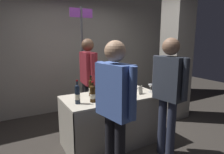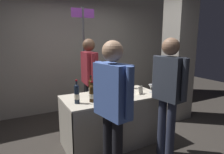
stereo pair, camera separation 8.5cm
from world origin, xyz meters
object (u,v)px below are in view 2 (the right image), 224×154
(wine_glass_near_vendor, at_px, (151,86))
(flower_vase, at_px, (131,82))
(featured_wine_bottle, at_px, (102,92))
(vendor_presenter, at_px, (89,74))
(tasting_table, at_px, (112,110))
(booth_signpost, at_px, (84,53))
(concrete_pillar, at_px, (179,47))
(taster_foreground_right, at_px, (168,88))
(display_bottle_0, at_px, (77,94))

(wine_glass_near_vendor, relative_size, flower_vase, 0.36)
(featured_wine_bottle, relative_size, vendor_presenter, 0.18)
(tasting_table, relative_size, flower_vase, 3.99)
(wine_glass_near_vendor, bearing_deg, booth_signpost, 117.03)
(wine_glass_near_vendor, bearing_deg, concrete_pillar, 23.71)
(featured_wine_bottle, distance_m, taster_foreground_right, 0.94)
(flower_vase, height_order, vendor_presenter, vendor_presenter)
(featured_wine_bottle, xyz_separation_m, booth_signpost, (0.23, 1.36, 0.47))
(featured_wine_bottle, bearing_deg, wine_glass_near_vendor, 1.12)
(vendor_presenter, distance_m, booth_signpost, 0.56)
(featured_wine_bottle, height_order, display_bottle_0, display_bottle_0)
(display_bottle_0, height_order, flower_vase, flower_vase)
(vendor_presenter, bearing_deg, featured_wine_bottle, -5.33)
(featured_wine_bottle, xyz_separation_m, vendor_presenter, (0.18, 0.94, 0.10))
(taster_foreground_right, bearing_deg, wine_glass_near_vendor, -24.04)
(taster_foreground_right, xyz_separation_m, booth_signpost, (-0.53, 1.91, 0.37))
(tasting_table, height_order, flower_vase, flower_vase)
(wine_glass_near_vendor, distance_m, vendor_presenter, 1.19)
(concrete_pillar, distance_m, vendor_presenter, 1.93)
(concrete_pillar, height_order, flower_vase, concrete_pillar)
(tasting_table, height_order, booth_signpost, booth_signpost)
(tasting_table, height_order, taster_foreground_right, taster_foreground_right)
(tasting_table, relative_size, taster_foreground_right, 0.91)
(vendor_presenter, xyz_separation_m, taster_foreground_right, (0.58, -1.49, -0.00))
(flower_vase, distance_m, taster_foreground_right, 0.96)
(flower_vase, distance_m, vendor_presenter, 0.81)
(featured_wine_bottle, relative_size, booth_signpost, 0.13)
(flower_vase, bearing_deg, display_bottle_0, -162.47)
(featured_wine_bottle, distance_m, flower_vase, 0.87)
(tasting_table, distance_m, booth_signpost, 1.47)
(tasting_table, xyz_separation_m, display_bottle_0, (-0.61, -0.11, 0.39))
(concrete_pillar, height_order, taster_foreground_right, concrete_pillar)
(taster_foreground_right, bearing_deg, featured_wine_bottle, 45.45)
(display_bottle_0, xyz_separation_m, taster_foreground_right, (1.12, -0.59, 0.08))
(taster_foreground_right, bearing_deg, booth_signpost, 6.90)
(concrete_pillar, xyz_separation_m, wine_glass_near_vendor, (-1.08, -0.47, -0.61))
(booth_signpost, bearing_deg, taster_foreground_right, -74.49)
(featured_wine_bottle, distance_m, display_bottle_0, 0.36)
(featured_wine_bottle, bearing_deg, taster_foreground_right, -35.93)
(display_bottle_0, xyz_separation_m, vendor_presenter, (0.54, 0.90, 0.09))
(concrete_pillar, distance_m, wine_glass_near_vendor, 1.33)
(concrete_pillar, relative_size, featured_wine_bottle, 9.98)
(concrete_pillar, bearing_deg, display_bottle_0, -169.25)
(concrete_pillar, distance_m, taster_foreground_right, 1.69)
(concrete_pillar, bearing_deg, wine_glass_near_vendor, -156.29)
(booth_signpost, bearing_deg, concrete_pillar, -26.28)
(featured_wine_bottle, relative_size, taster_foreground_right, 0.18)
(flower_vase, distance_m, booth_signpost, 1.21)
(vendor_presenter, bearing_deg, wine_glass_near_vendor, 43.65)
(featured_wine_bottle, height_order, wine_glass_near_vendor, featured_wine_bottle)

